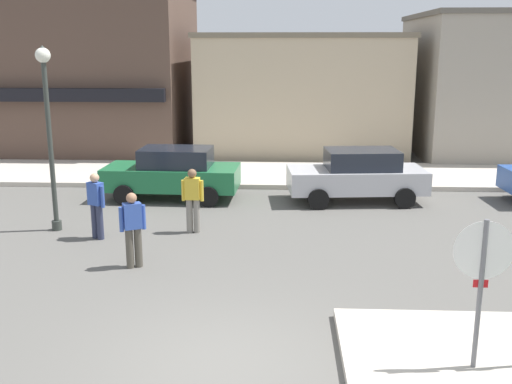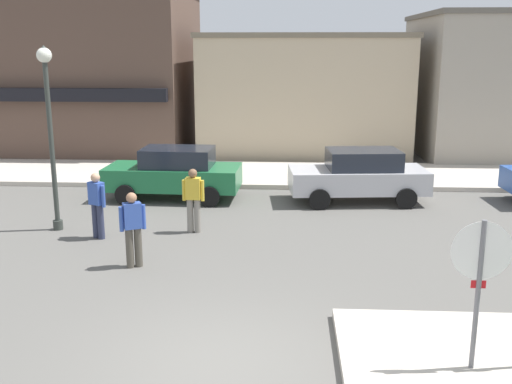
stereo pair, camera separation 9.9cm
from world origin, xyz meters
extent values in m
plane|color=#5B5954|center=(0.00, 0.00, 0.00)|extent=(160.00, 160.00, 0.00)
cube|color=beige|center=(0.00, 12.97, 0.07)|extent=(80.00, 4.00, 0.15)
cylinder|color=slate|center=(3.50, -0.14, 1.15)|extent=(0.07, 0.07, 2.30)
cylinder|color=red|center=(3.50, -0.12, 1.87)|extent=(0.76, 0.02, 0.76)
cylinder|color=white|center=(3.50, -0.13, 1.87)|extent=(0.82, 0.01, 0.82)
cube|color=red|center=(3.50, -0.12, 1.39)|extent=(0.20, 0.01, 0.11)
cylinder|color=#333833|center=(-4.90, 6.35, 2.10)|extent=(0.12, 0.12, 4.20)
cylinder|color=#333833|center=(-4.90, 6.35, 0.12)|extent=(0.24, 0.24, 0.24)
sphere|color=white|center=(-4.90, 6.35, 4.31)|extent=(0.36, 0.36, 0.36)
cone|color=#333833|center=(-4.90, 6.35, 4.45)|extent=(0.32, 0.32, 0.18)
cube|color=#1E6B3D|center=(-2.57, 9.65, 0.67)|extent=(4.06, 1.85, 0.66)
cube|color=#1E232D|center=(-2.42, 9.64, 1.28)|extent=(2.13, 1.47, 0.56)
cylinder|color=black|center=(-3.84, 8.84, 0.30)|extent=(0.61, 0.20, 0.60)
cylinder|color=black|center=(-3.77, 10.54, 0.30)|extent=(0.61, 0.20, 0.60)
cylinder|color=black|center=(-1.36, 8.75, 0.30)|extent=(0.61, 0.20, 0.60)
cylinder|color=black|center=(-1.30, 10.45, 0.30)|extent=(0.61, 0.20, 0.60)
cube|color=#B7B7BC|center=(2.95, 9.59, 0.67)|extent=(4.14, 2.06, 0.66)
cube|color=#1E232D|center=(3.10, 9.60, 1.28)|extent=(2.20, 1.58, 0.56)
cylinder|color=black|center=(1.80, 8.63, 0.30)|extent=(0.61, 0.23, 0.60)
cylinder|color=black|center=(1.64, 10.32, 0.30)|extent=(0.61, 0.23, 0.60)
cylinder|color=black|center=(4.27, 8.86, 0.30)|extent=(0.61, 0.23, 0.60)
cylinder|color=black|center=(4.11, 10.55, 0.30)|extent=(0.61, 0.23, 0.60)
cylinder|color=#4C473D|center=(-2.21, 3.90, 0.42)|extent=(0.16, 0.16, 0.85)
cylinder|color=#4C473D|center=(-2.38, 3.82, 0.42)|extent=(0.16, 0.16, 0.85)
cube|color=#3351A8|center=(-2.29, 3.86, 1.12)|extent=(0.42, 0.36, 0.54)
sphere|color=#9E7051|center=(-2.29, 3.86, 1.50)|extent=(0.22, 0.22, 0.22)
cylinder|color=#3351A8|center=(-2.09, 3.96, 1.07)|extent=(0.12, 0.12, 0.52)
cylinder|color=#3351A8|center=(-2.50, 3.76, 1.07)|extent=(0.12, 0.12, 0.52)
cylinder|color=#2D334C|center=(-3.72, 5.76, 0.42)|extent=(0.16, 0.16, 0.85)
cylinder|color=#2D334C|center=(-3.57, 5.67, 0.42)|extent=(0.16, 0.16, 0.85)
cube|color=#3351A8|center=(-3.65, 5.72, 1.12)|extent=(0.42, 0.37, 0.54)
sphere|color=tan|center=(-3.65, 5.72, 1.50)|extent=(0.22, 0.22, 0.22)
cylinder|color=#3351A8|center=(-3.84, 5.83, 1.07)|extent=(0.12, 0.12, 0.52)
cylinder|color=#3351A8|center=(-3.45, 5.60, 1.07)|extent=(0.12, 0.12, 0.52)
cylinder|color=gray|center=(-1.51, 6.33, 0.42)|extent=(0.16, 0.16, 0.85)
cylinder|color=gray|center=(-1.33, 6.32, 0.42)|extent=(0.16, 0.16, 0.85)
cube|color=gold|center=(-1.42, 6.32, 1.12)|extent=(0.37, 0.23, 0.54)
sphere|color=brown|center=(-1.42, 6.32, 1.50)|extent=(0.22, 0.22, 0.22)
cylinder|color=gold|center=(-1.65, 6.33, 1.07)|extent=(0.09, 0.09, 0.52)
cylinder|color=gold|center=(-1.19, 6.32, 1.07)|extent=(0.09, 0.09, 0.52)
cube|color=brown|center=(-7.69, 18.63, 3.39)|extent=(8.35, 7.31, 6.78)
cube|color=black|center=(-7.69, 14.82, 2.70)|extent=(7.93, 0.40, 0.50)
cube|color=tan|center=(1.49, 17.95, 2.41)|extent=(8.54, 5.10, 4.81)
cube|color=#716452|center=(1.49, 17.95, 4.91)|extent=(8.71, 5.20, 0.20)
cube|color=#9E9384|center=(10.18, 18.38, 2.82)|extent=(7.57, 7.29, 5.64)
camera|label=1|loc=(0.82, -7.84, 4.53)|focal=42.00mm
camera|label=2|loc=(0.92, -7.84, 4.53)|focal=42.00mm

